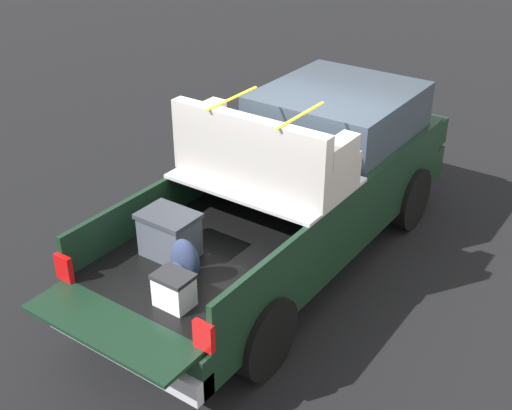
# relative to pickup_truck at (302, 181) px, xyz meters

# --- Properties ---
(ground_plane) EXTENTS (40.00, 40.00, 0.00)m
(ground_plane) POSITION_rel_pickup_truck_xyz_m (-0.39, -0.00, -0.99)
(ground_plane) COLOR black
(pickup_truck) EXTENTS (6.05, 2.06, 2.23)m
(pickup_truck) POSITION_rel_pickup_truck_xyz_m (0.00, 0.00, 0.00)
(pickup_truck) COLOR black
(pickup_truck) RESTS_ON ground_plane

